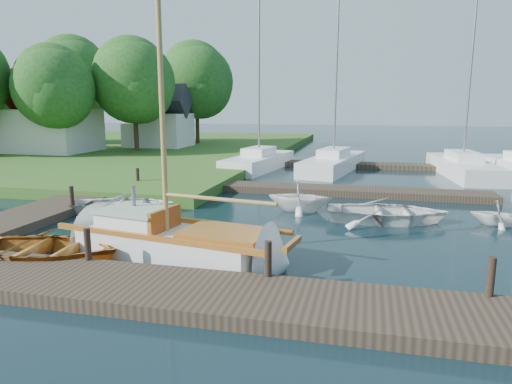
% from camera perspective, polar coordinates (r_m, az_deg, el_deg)
% --- Properties ---
extents(ground, '(160.00, 160.00, 0.00)m').
position_cam_1_polar(ground, '(15.34, 0.00, -4.41)').
color(ground, black).
rests_on(ground, ground).
extents(near_dock, '(18.00, 2.20, 0.30)m').
position_cam_1_polar(near_dock, '(9.88, -8.51, -12.44)').
color(near_dock, '#32251C').
rests_on(near_dock, ground).
extents(left_dock, '(2.20, 18.00, 0.30)m').
position_cam_1_polar(left_dock, '(20.40, -20.96, -0.86)').
color(left_dock, '#32251C').
rests_on(left_dock, ground).
extents(far_dock, '(14.00, 1.60, 0.30)m').
position_cam_1_polar(far_dock, '(21.29, 9.43, 0.18)').
color(far_dock, '#32251C').
rests_on(far_dock, ground).
extents(pontoon, '(30.00, 1.60, 0.30)m').
position_cam_1_polar(pontoon, '(31.30, 25.62, 2.65)').
color(pontoon, '#32251C').
rests_on(pontoon, ground).
extents(shore, '(50.00, 40.00, 0.50)m').
position_cam_1_polar(shore, '(48.28, -27.18, 5.16)').
color(shore, '#35561E').
rests_on(shore, ground).
extents(mooring_post_1, '(0.16, 0.16, 0.80)m').
position_cam_1_polar(mooring_post_1, '(11.90, -20.30, -6.13)').
color(mooring_post_1, black).
rests_on(mooring_post_1, near_dock).
extents(mooring_post_2, '(0.16, 0.16, 0.80)m').
position_cam_1_polar(mooring_post_2, '(10.15, 1.52, -8.34)').
color(mooring_post_2, black).
rests_on(mooring_post_2, near_dock).
extents(mooring_post_3, '(0.16, 0.16, 0.80)m').
position_cam_1_polar(mooring_post_3, '(10.25, 27.29, -9.40)').
color(mooring_post_3, black).
rests_on(mooring_post_3, near_dock).
extents(mooring_post_4, '(0.16, 0.16, 0.80)m').
position_cam_1_polar(mooring_post_4, '(18.12, -22.03, -0.56)').
color(mooring_post_4, black).
rests_on(mooring_post_4, left_dock).
extents(mooring_post_5, '(0.16, 0.16, 0.80)m').
position_cam_1_polar(mooring_post_5, '(22.30, -14.58, 1.89)').
color(mooring_post_5, black).
rests_on(mooring_post_5, left_dock).
extents(sailboat, '(7.38, 3.13, 9.83)m').
position_cam_1_polar(sailboat, '(12.56, -9.66, -6.40)').
color(sailboat, white).
rests_on(sailboat, ground).
extents(dinghy, '(4.50, 3.44, 0.87)m').
position_cam_1_polar(dinghy, '(13.23, -25.33, -6.02)').
color(dinghy, '#8F360F').
rests_on(dinghy, ground).
extents(tender_a, '(4.39, 3.59, 0.79)m').
position_cam_1_polar(tender_a, '(18.05, -16.20, -1.22)').
color(tender_a, white).
rests_on(tender_a, ground).
extents(tender_b, '(2.55, 2.23, 1.31)m').
position_cam_1_polar(tender_b, '(17.64, 5.57, -0.26)').
color(tender_b, white).
rests_on(tender_b, ground).
extents(tender_c, '(4.36, 3.27, 0.86)m').
position_cam_1_polar(tender_c, '(16.62, 16.02, -2.11)').
color(tender_c, white).
rests_on(tender_c, ground).
extents(tender_d, '(2.10, 1.92, 0.94)m').
position_cam_1_polar(tender_d, '(17.58, 28.17, -2.16)').
color(tender_d, white).
rests_on(tender_d, ground).
extents(marina_boat_0, '(3.31, 7.71, 11.75)m').
position_cam_1_polar(marina_boat_0, '(28.90, 0.37, 3.98)').
color(marina_boat_0, white).
rests_on(marina_boat_0, ground).
extents(marina_boat_1, '(3.72, 8.62, 10.77)m').
position_cam_1_polar(marina_boat_1, '(28.67, 9.67, 3.75)').
color(marina_boat_1, white).
rests_on(marina_boat_1, ground).
extents(marina_boat_3, '(3.02, 8.77, 12.07)m').
position_cam_1_polar(marina_boat_3, '(28.94, 24.42, 3.01)').
color(marina_boat_3, white).
rests_on(marina_boat_3, ground).
extents(house_a, '(6.30, 5.00, 6.29)m').
position_cam_1_polar(house_a, '(38.43, -24.25, 8.31)').
color(house_a, silver).
rests_on(house_a, shore).
extents(house_c, '(5.25, 4.00, 5.28)m').
position_cam_1_polar(house_c, '(40.40, -12.08, 8.55)').
color(house_c, silver).
rests_on(house_c, shore).
extents(tree_2, '(5.83, 5.75, 7.82)m').
position_cam_1_polar(tree_2, '(35.67, -23.89, 11.90)').
color(tree_2, '#332114').
rests_on(tree_2, shore).
extents(tree_3, '(6.41, 6.38, 8.74)m').
position_cam_1_polar(tree_3, '(36.90, -15.01, 13.25)').
color(tree_3, '#332114').
rests_on(tree_3, shore).
extents(tree_4, '(7.01, 7.01, 9.66)m').
position_cam_1_polar(tree_4, '(44.54, -21.82, 13.10)').
color(tree_4, '#332114').
rests_on(tree_4, shore).
extents(tree_7, '(6.83, 6.83, 9.38)m').
position_cam_1_polar(tree_7, '(43.35, -7.44, 13.63)').
color(tree_7, '#332114').
rests_on(tree_7, shore).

